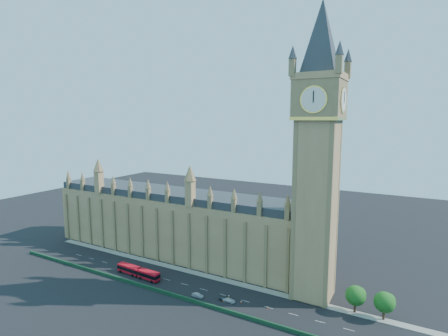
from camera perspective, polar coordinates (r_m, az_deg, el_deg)
The scene contains 15 objects.
ground at distance 129.76m, azimuth -4.93°, elevation -18.77°, with size 400.00×400.00×0.00m, color black.
palace_westminster at distance 154.93m, azimuth -8.18°, elevation -8.80°, with size 120.00×20.00×28.00m.
elizabeth_tower at distance 113.28m, azimuth 15.15°, elevation 5.79°, with size 20.59×20.59×105.00m.
bridge_parapet at distance 122.98m, azimuth -7.43°, elevation -20.09°, with size 160.00×0.60×1.20m, color #1E4C2D.
kerb_north at distance 136.90m, azimuth -2.62°, elevation -17.22°, with size 160.00×3.00×0.16m, color gray.
tree_east_near at distance 119.03m, azimuth 20.80°, elevation -18.84°, with size 6.00×6.00×8.50m.
tree_east_far at distance 118.43m, azimuth 24.85°, elevation -19.21°, with size 6.00×6.00×8.50m.
red_bus at distance 139.69m, azimuth -13.84°, elevation -16.17°, with size 19.63×3.94×3.32m.
car_grey at distance 120.62m, azimuth 0.33°, elevation -20.52°, with size 1.84×4.58×1.56m, color #3F4146.
car_silver at distance 122.95m, azimuth -4.34°, elevation -20.02°, with size 1.40×4.01×1.32m, color #929499.
car_white at distance 119.97m, azimuth 0.82°, elevation -20.77°, with size 1.75×4.30×1.25m, color silver.
cone_a at distance 119.64m, azimuth 2.80°, elevation -21.00°, with size 0.57×0.57×0.77m.
cone_b at distance 122.97m, azimuth 0.78°, elevation -20.15°, with size 0.59×0.59×0.75m.
cone_c at distance 120.23m, azimuth -0.08°, elevation -20.85°, with size 0.58×0.58×0.72m.
cone_d at distance 117.53m, azimuth 7.16°, elevation -21.65°, with size 0.55×0.55×0.67m.
Camera 1 is at (65.17, -95.92, 58.23)m, focal length 28.00 mm.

